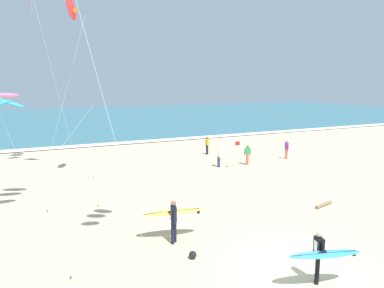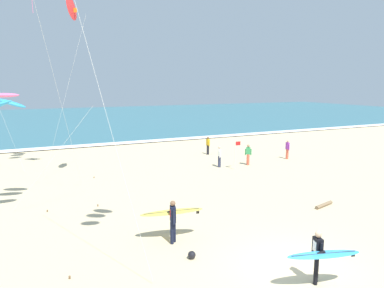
% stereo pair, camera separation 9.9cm
% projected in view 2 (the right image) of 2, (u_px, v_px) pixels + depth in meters
% --- Properties ---
extents(ground_plane, '(160.00, 160.00, 0.00)m').
position_uv_depth(ground_plane, '(295.00, 268.00, 11.80)').
color(ground_plane, '#D1BA8E').
extents(ocean_water, '(160.00, 60.00, 0.08)m').
position_uv_depth(ocean_water, '(76.00, 119.00, 62.53)').
color(ocean_water, '#336B7A').
rests_on(ocean_water, ground).
extents(shoreline_foam, '(160.00, 1.66, 0.01)m').
position_uv_depth(shoreline_foam, '(113.00, 144.00, 36.02)').
color(shoreline_foam, white).
rests_on(shoreline_foam, ocean_water).
extents(surfer_lead, '(2.56, 1.21, 1.71)m').
position_uv_depth(surfer_lead, '(172.00, 215.00, 13.66)').
color(surfer_lead, black).
rests_on(surfer_lead, ground).
extents(surfer_trailing, '(2.32, 1.17, 1.71)m').
position_uv_depth(surfer_trailing, '(320.00, 254.00, 10.56)').
color(surfer_trailing, black).
rests_on(surfer_trailing, ground).
extents(kite_delta_scarlet_mid, '(2.69, 4.79, 11.03)m').
position_uv_depth(kite_delta_scarlet_mid, '(72.00, 8.00, 19.76)').
color(kite_delta_scarlet_mid, red).
rests_on(kite_delta_scarlet_mid, ground).
extents(kite_arc_rose_high, '(4.88, 3.06, 5.69)m').
position_uv_depth(kite_arc_rose_high, '(4.00, 101.00, 16.08)').
color(kite_arc_rose_high, '#2D99DB').
rests_on(kite_arc_rose_high, ground).
extents(bystander_white_top, '(0.28, 0.47, 1.59)m').
position_uv_depth(bystander_white_top, '(219.00, 156.00, 25.99)').
color(bystander_white_top, '#2D334C').
rests_on(bystander_white_top, ground).
extents(bystander_green_top, '(0.43, 0.32, 1.59)m').
position_uv_depth(bystander_green_top, '(248.00, 155.00, 26.67)').
color(bystander_green_top, '#D8593F').
rests_on(bystander_green_top, ground).
extents(bystander_yellow_top, '(0.22, 0.50, 1.59)m').
position_uv_depth(bystander_yellow_top, '(208.00, 145.00, 30.73)').
color(bystander_yellow_top, black).
rests_on(bystander_yellow_top, ground).
extents(bystander_purple_top, '(0.22, 0.50, 1.59)m').
position_uv_depth(bystander_purple_top, '(287.00, 149.00, 28.86)').
color(bystander_purple_top, '#D8593F').
rests_on(bystander_purple_top, ground).
extents(lifeguard_flag, '(0.45, 0.05, 2.10)m').
position_uv_depth(lifeguard_flag, '(236.00, 152.00, 25.19)').
color(lifeguard_flag, silver).
rests_on(lifeguard_flag, ground).
extents(beach_ball, '(0.28, 0.28, 0.28)m').
position_uv_depth(beach_ball, '(192.00, 255.00, 12.38)').
color(beach_ball, black).
rests_on(beach_ball, ground).
extents(driftwood_log, '(1.36, 0.50, 0.17)m').
position_uv_depth(driftwood_log, '(324.00, 205.00, 17.69)').
color(driftwood_log, '#846B4C').
rests_on(driftwood_log, ground).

